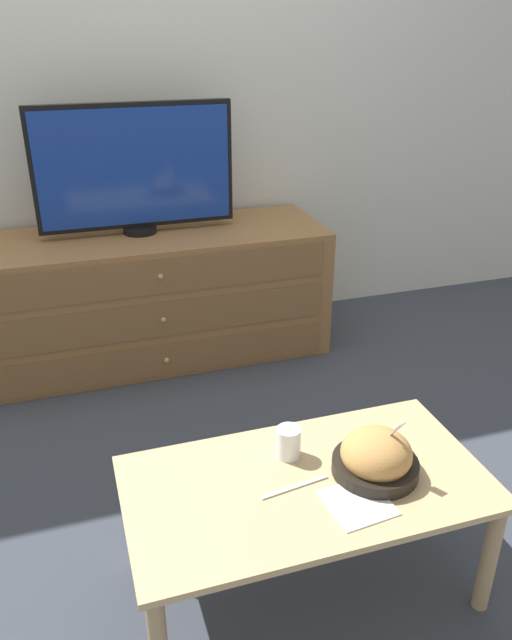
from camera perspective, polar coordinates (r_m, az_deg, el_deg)
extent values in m
plane|color=#383D47|center=(3.40, -9.96, -0.56)|extent=(12.00, 12.00, 0.00)
cube|color=silver|center=(3.09, -11.99, 21.79)|extent=(12.00, 0.05, 2.60)
cube|color=olive|center=(3.01, -9.38, 2.23)|extent=(1.62, 0.54, 0.61)
cube|color=brown|center=(2.85, -8.20, -3.61)|extent=(1.49, 0.01, 0.16)
sphere|color=tan|center=(2.85, -8.18, -3.67)|extent=(0.02, 0.02, 0.02)
cube|color=brown|center=(2.76, -8.46, 0.07)|extent=(1.49, 0.01, 0.16)
sphere|color=tan|center=(2.75, -8.44, 0.01)|extent=(0.02, 0.02, 0.02)
cube|color=brown|center=(2.68, -8.74, 3.98)|extent=(1.49, 0.01, 0.16)
sphere|color=tan|center=(2.67, -8.72, 3.94)|extent=(0.02, 0.02, 0.02)
cylinder|color=black|center=(2.92, -10.57, 8.14)|extent=(0.15, 0.15, 0.03)
cube|color=black|center=(2.86, -11.06, 13.61)|extent=(0.87, 0.04, 0.54)
cube|color=navy|center=(2.84, -11.00, 13.53)|extent=(0.83, 0.01, 0.50)
cube|color=tan|center=(1.72, 4.66, -14.65)|extent=(0.97, 0.52, 0.02)
cylinder|color=tan|center=(1.90, 20.55, -19.69)|extent=(0.04, 0.04, 0.36)
cylinder|color=tan|center=(1.94, -11.17, -17.30)|extent=(0.04, 0.04, 0.36)
cylinder|color=tan|center=(2.17, 13.51, -12.19)|extent=(0.04, 0.04, 0.36)
cylinder|color=black|center=(1.76, 10.82, -12.99)|extent=(0.23, 0.23, 0.04)
ellipsoid|color=tan|center=(1.73, 10.94, -11.87)|extent=(0.19, 0.19, 0.13)
cube|color=silver|center=(1.73, 11.76, -10.66)|extent=(0.03, 0.09, 0.14)
cube|color=silver|center=(1.67, 12.99, -9.48)|extent=(0.03, 0.03, 0.03)
cylinder|color=beige|center=(1.78, 2.98, -11.55)|extent=(0.06, 0.06, 0.06)
cylinder|color=white|center=(1.77, 3.00, -11.11)|extent=(0.07, 0.07, 0.09)
cube|color=white|center=(1.67, 9.27, -16.17)|extent=(0.17, 0.17, 0.00)
cube|color=silver|center=(1.69, 3.59, -15.01)|extent=(0.20, 0.04, 0.01)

